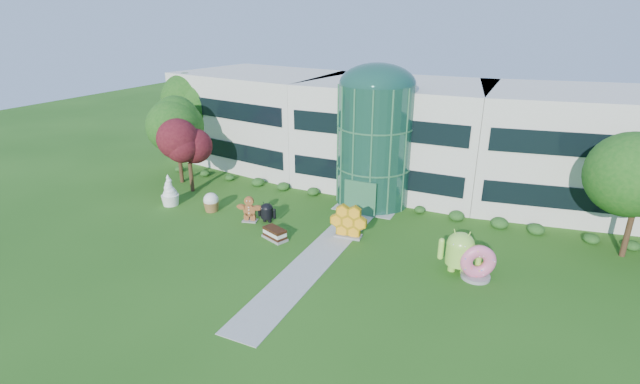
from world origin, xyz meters
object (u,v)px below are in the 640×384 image
at_px(android_black, 267,211).
at_px(donut, 477,261).
at_px(gingerbread, 249,209).
at_px(android_green, 460,249).

height_order(android_black, donut, donut).
xyz_separation_m(donut, gingerbread, (-16.86, 1.14, -0.10)).
relative_size(android_black, donut, 0.79).
bearing_deg(donut, android_black, 150.86).
bearing_deg(gingerbread, donut, -18.45).
height_order(android_black, gingerbread, gingerbread).
bearing_deg(android_green, donut, -14.81).
distance_m(android_green, donut, 1.20).
relative_size(android_green, donut, 1.37).
height_order(donut, gingerbread, donut).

